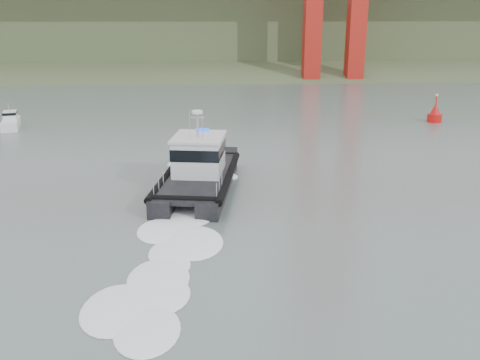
{
  "coord_description": "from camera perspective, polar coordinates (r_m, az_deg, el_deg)",
  "views": [
    {
      "loc": [
        -1.51,
        -22.95,
        12.38
      ],
      "look_at": [
        0.59,
        8.37,
        2.4
      ],
      "focal_mm": 40.0,
      "sensor_mm": 36.0,
      "label": 1
    }
  ],
  "objects": [
    {
      "name": "headlands",
      "position": [
        148.56,
        -3.38,
        15.54
      ],
      "size": [
        500.0,
        105.36,
        27.12
      ],
      "color": "#3A4E2C",
      "rests_on": "ground"
    },
    {
      "name": "ground",
      "position": [
        26.12,
        -0.07,
        -10.65
      ],
      "size": [
        400.0,
        400.0,
        0.0
      ],
      "primitive_type": "plane",
      "color": "#4B5956",
      "rests_on": "ground"
    },
    {
      "name": "motorboat",
      "position": [
        64.41,
        -23.28,
        5.75
      ],
      "size": [
        2.86,
        5.37,
        2.81
      ],
      "rotation": [
        0.0,
        0.0,
        0.24
      ],
      "color": "silver",
      "rests_on": "ground"
    },
    {
      "name": "nav_buoy",
      "position": [
        66.37,
        20.07,
        6.61
      ],
      "size": [
        1.65,
        1.65,
        3.44
      ],
      "color": "red",
      "rests_on": "ground"
    },
    {
      "name": "patrol_boat",
      "position": [
        38.51,
        -4.45,
        1.15
      ],
      "size": [
        6.3,
        12.77,
        5.93
      ],
      "rotation": [
        0.0,
        0.0,
        -0.16
      ],
      "color": "black",
      "rests_on": "ground"
    }
  ]
}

